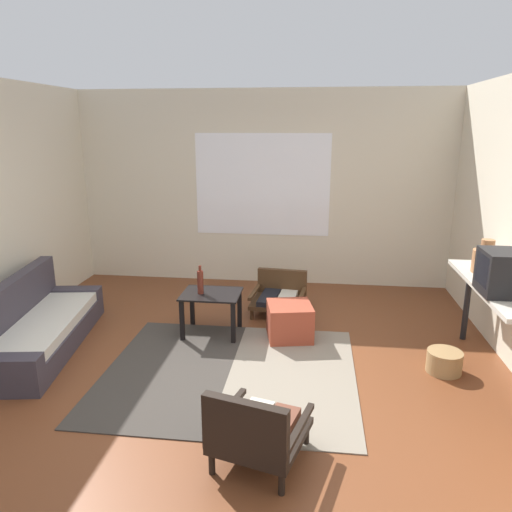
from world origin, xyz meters
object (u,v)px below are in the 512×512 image
object	(u,v)px
glass_bottle	(200,282)
armchair_by_window	(279,295)
armchair_striped_foreground	(257,431)
crt_television	(511,273)
clay_vase	(486,260)
wicker_basket	(444,362)
ottoman_orange	(290,321)
coffee_table	(211,302)
console_shelf	(497,295)
couch	(36,328)

from	to	relation	value
glass_bottle	armchair_by_window	bearing A→B (deg)	44.49
armchair_striped_foreground	armchair_by_window	bearing A→B (deg)	91.34
armchair_by_window	crt_television	bearing A→B (deg)	-37.48
clay_vase	wicker_basket	distance (m)	1.04
crt_television	ottoman_orange	bearing A→B (deg)	156.99
coffee_table	armchair_by_window	distance (m)	1.03
clay_vase	glass_bottle	xyz separation A→B (m)	(-2.81, 0.16, -0.38)
glass_bottle	wicker_basket	size ratio (longest dim) A/B	0.97
wicker_basket	console_shelf	bearing A→B (deg)	2.84
couch	console_shelf	world-z (taller)	console_shelf
clay_vase	armchair_striped_foreground	bearing A→B (deg)	-136.15
glass_bottle	crt_television	bearing A→B (deg)	-15.36
couch	glass_bottle	xyz separation A→B (m)	(1.59, 0.55, 0.38)
couch	crt_television	distance (m)	4.47
armchair_striped_foreground	wicker_basket	distance (m)	2.16
crt_television	clay_vase	bearing A→B (deg)	89.70
wicker_basket	coffee_table	bearing A→B (deg)	166.13
ottoman_orange	coffee_table	bearing A→B (deg)	179.47
crt_television	armchair_by_window	bearing A→B (deg)	142.52
armchair_by_window	ottoman_orange	size ratio (longest dim) A/B	1.48
couch	wicker_basket	world-z (taller)	couch
crt_television	wicker_basket	size ratio (longest dim) A/B	1.49
console_shelf	crt_television	distance (m)	0.37
wicker_basket	crt_television	bearing A→B (deg)	-29.95
console_shelf	glass_bottle	bearing A→B (deg)	169.32
crt_television	console_shelf	bearing A→B (deg)	89.25
armchair_by_window	console_shelf	size ratio (longest dim) A/B	0.41
couch	clay_vase	bearing A→B (deg)	5.08
coffee_table	ottoman_orange	size ratio (longest dim) A/B	1.37
armchair_striped_foreground	glass_bottle	world-z (taller)	glass_bottle
console_shelf	crt_television	world-z (taller)	crt_television
couch	glass_bottle	bearing A→B (deg)	19.06
crt_television	couch	bearing A→B (deg)	177.12
armchair_by_window	glass_bottle	size ratio (longest dim) A/B	2.17
coffee_table	armchair_by_window	world-z (taller)	armchair_by_window
couch	crt_television	xyz separation A→B (m)	(4.39, -0.22, 0.82)
armchair_striped_foreground	clay_vase	size ratio (longest dim) A/B	2.30
ottoman_orange	glass_bottle	size ratio (longest dim) A/B	1.47
couch	clay_vase	world-z (taller)	clay_vase
armchair_striped_foreground	wicker_basket	bearing A→B (deg)	43.50
glass_bottle	couch	bearing A→B (deg)	-160.94
console_shelf	clay_vase	xyz separation A→B (m)	(0.00, 0.37, 0.22)
crt_television	glass_bottle	distance (m)	2.94
coffee_table	armchair_striped_foreground	size ratio (longest dim) A/B	0.85
coffee_table	crt_television	size ratio (longest dim) A/B	1.32
crt_television	wicker_basket	world-z (taller)	crt_television
glass_bottle	wicker_basket	bearing A→B (deg)	-12.77
armchair_by_window	wicker_basket	bearing A→B (deg)	-39.07
coffee_table	glass_bottle	distance (m)	0.26
couch	glass_bottle	size ratio (longest dim) A/B	6.54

